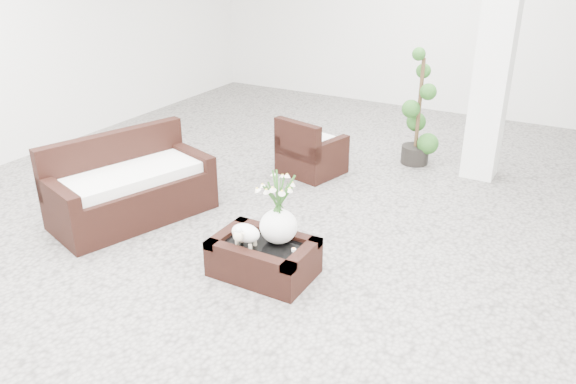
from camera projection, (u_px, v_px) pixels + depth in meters
The scene contains 9 objects.
ground at pixel (293, 245), 5.73m from camera, with size 11.00×11.00×0.00m, color gray.
column at pixel (498, 37), 6.70m from camera, with size 0.40×0.40×3.50m, color white.
coffee_table at pixel (264, 259), 5.18m from camera, with size 0.90×0.60×0.31m, color black.
sheep_figurine at pixel (246, 235), 5.04m from camera, with size 0.28×0.23×0.21m, color white.
planter_narcissus at pixel (278, 202), 4.98m from camera, with size 0.44×0.44×0.80m, color white, non-canonical shape.
tealight at pixel (294, 250), 4.99m from camera, with size 0.04×0.04×0.03m, color white.
armchair at pixel (312, 145), 7.33m from camera, with size 0.70×0.67×0.75m, color black.
loveseat at pixel (131, 180), 6.10m from camera, with size 1.69×0.81×0.90m, color black.
topiary at pixel (419, 109), 7.49m from camera, with size 0.41×0.41×1.52m, color #1F4917, non-canonical shape.
Camera 1 is at (2.42, -4.39, 2.83)m, focal length 35.63 mm.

